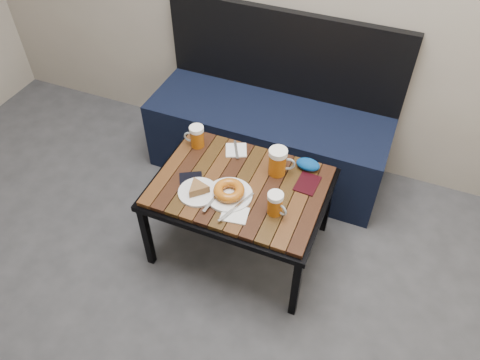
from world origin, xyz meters
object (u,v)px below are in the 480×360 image
at_px(beer_mug_centre, 278,162).
at_px(beer_mug_left, 197,136).
at_px(plate_bagel, 229,192).
at_px(bench, 269,133).
at_px(passport_navy, 191,178).
at_px(knit_pouch, 308,164).
at_px(cafe_table, 240,190).
at_px(plate_pie, 198,190).
at_px(passport_burgundy, 307,184).
at_px(beer_mug_right, 275,204).

bearing_deg(beer_mug_centre, beer_mug_left, 156.69).
relative_size(beer_mug_centre, plate_bagel, 0.51).
bearing_deg(bench, beer_mug_centre, -66.67).
xyz_separation_m(plate_bagel, passport_navy, (-0.22, 0.04, -0.02)).
bearing_deg(plate_bagel, beer_mug_left, 137.75).
bearing_deg(bench, knit_pouch, -50.38).
xyz_separation_m(beer_mug_left, passport_navy, (0.08, -0.23, -0.06)).
xyz_separation_m(cafe_table, passport_navy, (-0.24, -0.05, 0.05)).
xyz_separation_m(cafe_table, beer_mug_centre, (0.14, 0.14, 0.12)).
bearing_deg(plate_bagel, passport_navy, 170.36).
distance_m(bench, beer_mug_left, 0.58).
bearing_deg(passport_navy, plate_bagel, 51.02).
xyz_separation_m(beer_mug_centre, knit_pouch, (0.13, 0.08, -0.05)).
height_order(bench, passport_navy, bench).
height_order(bench, plate_pie, bench).
bearing_deg(beer_mug_centre, passport_burgundy, -26.23).
bearing_deg(plate_bagel, passport_burgundy, 34.21).
xyz_separation_m(beer_mug_centre, passport_burgundy, (0.16, -0.02, -0.07)).
distance_m(beer_mug_left, plate_bagel, 0.40).
height_order(passport_burgundy, knit_pouch, knit_pouch).
height_order(beer_mug_left, knit_pouch, beer_mug_left).
bearing_deg(plate_pie, knit_pouch, 39.91).
distance_m(beer_mug_left, beer_mug_centre, 0.45).
bearing_deg(beer_mug_right, cafe_table, 177.62).
bearing_deg(cafe_table, beer_mug_left, 150.47).
distance_m(plate_bagel, knit_pouch, 0.43).
xyz_separation_m(bench, beer_mug_centre, (0.22, -0.50, 0.27)).
distance_m(beer_mug_left, plate_pie, 0.35).
distance_m(beer_mug_right, plate_bagel, 0.23).
height_order(beer_mug_right, passport_navy, beer_mug_right).
bearing_deg(beer_mug_left, knit_pouch, 175.71).
bearing_deg(bench, plate_pie, -96.07).
xyz_separation_m(beer_mug_centre, plate_bagel, (-0.16, -0.23, -0.05)).
bearing_deg(passport_burgundy, beer_mug_left, 178.08).
relative_size(cafe_table, passport_navy, 7.70).
bearing_deg(knit_pouch, plate_bagel, -131.72).
distance_m(cafe_table, plate_bagel, 0.12).
xyz_separation_m(beer_mug_right, knit_pouch, (0.05, 0.33, -0.03)).
relative_size(beer_mug_left, passport_burgundy, 0.86).
distance_m(beer_mug_right, knit_pouch, 0.34).
bearing_deg(cafe_table, passport_burgundy, 22.47).
bearing_deg(passport_burgundy, plate_pie, -147.97).
height_order(plate_pie, knit_pouch, plate_pie).
distance_m(cafe_table, beer_mug_left, 0.38).
height_order(plate_bagel, knit_pouch, plate_bagel).
relative_size(plate_pie, passport_burgundy, 1.36).
xyz_separation_m(beer_mug_right, passport_burgundy, (0.09, 0.23, -0.06)).
xyz_separation_m(beer_mug_left, beer_mug_right, (0.53, -0.28, -0.00)).
xyz_separation_m(bench, beer_mug_left, (-0.24, -0.47, 0.26)).
relative_size(plate_bagel, passport_navy, 2.59).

